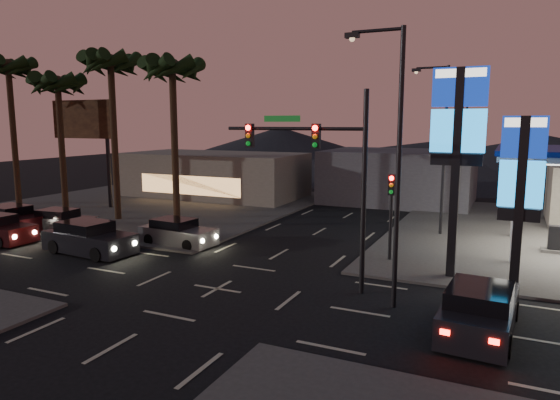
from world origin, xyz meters
The scene contains 24 objects.
ground centered at (0.00, 0.00, 0.00)m, with size 140.00×140.00×0.00m, color black.
corner_lot_nw centered at (-16.00, 16.00, 0.06)m, with size 24.00×24.00×0.12m, color #47443F.
pylon_sign_tall centered at (8.50, 5.50, 6.39)m, with size 2.20×0.35×9.00m.
pylon_sign_short centered at (11.00, 4.50, 4.66)m, with size 1.60×0.35×7.00m.
traffic_signal_mast centered at (3.76, 1.99, 5.23)m, with size 6.10×0.39×8.00m.
pedestal_signal centered at (5.50, 6.98, 2.92)m, with size 0.32×0.39×4.30m.
streetlight_near centered at (6.79, 1.00, 5.72)m, with size 2.14×0.25×10.00m.
streetlight_mid centered at (6.79, 14.00, 5.72)m, with size 2.14×0.25×10.00m.
streetlight_far centered at (6.79, 28.00, 5.72)m, with size 2.14×0.25×10.00m.
palm_a centered at (-9.00, 9.50, 9.43)m, with size 4.41×4.41×10.86m.
palm_b centered at (-14.00, 9.50, 9.97)m, with size 4.41×4.41×11.46m.
palm_c centered at (-19.00, 9.50, 8.88)m, with size 4.41×4.41×10.26m.
palm_d centered at (-24.00, 9.50, 10.15)m, with size 4.41×4.41×11.66m.
billboard centered at (-20.50, 13.00, 6.33)m, with size 6.00×0.30×8.50m.
building_far_west centered at (-14.00, 22.00, 2.00)m, with size 16.00×8.00×4.00m, color #726B5B.
building_far_mid centered at (2.00, 26.00, 2.20)m, with size 12.00×9.00×4.40m, color #4C4C51.
hill_left centered at (-25.00, 60.00, 3.00)m, with size 40.00×40.00×6.00m, color black.
hill_right centered at (15.00, 60.00, 2.50)m, with size 50.00×50.00×5.00m, color black.
hill_center centered at (0.00, 60.00, 2.00)m, with size 60.00×60.00×4.00m, color black.
car_lane_a_front centered at (-9.09, 2.06, 0.77)m, with size 5.23×2.47×1.66m.
car_lane_b_front centered at (-6.00, 5.47, 0.67)m, with size 4.57×2.19×1.45m.
car_lane_b_mid centered at (-14.56, 5.13, 0.66)m, with size 4.48×2.15×1.42m.
car_lane_b_rear centered at (-17.58, 4.02, 0.75)m, with size 5.08×2.50×1.61m.
suv_station centered at (9.99, -0.08, 0.75)m, with size 2.37×4.97×1.61m.
Camera 1 is at (10.59, -16.72, 6.74)m, focal length 32.00 mm.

